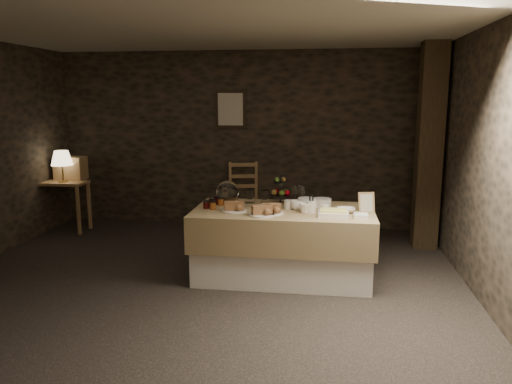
# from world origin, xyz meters

# --- Properties ---
(ground_plane) EXTENTS (5.50, 5.00, 0.01)m
(ground_plane) POSITION_xyz_m (0.00, 0.00, 0.00)
(ground_plane) COLOR black
(ground_plane) RESTS_ON ground
(room_shell) EXTENTS (5.52, 5.02, 2.60)m
(room_shell) POSITION_xyz_m (0.00, 0.00, 1.56)
(room_shell) COLOR black
(room_shell) RESTS_ON ground
(buffet_table) EXTENTS (1.90, 1.01, 0.75)m
(buffet_table) POSITION_xyz_m (0.83, 0.30, 0.43)
(buffet_table) COLOR silver
(buffet_table) RESTS_ON ground_plane
(console_table) EXTENTS (0.68, 0.39, 0.73)m
(console_table) POSITION_xyz_m (-2.50, 1.76, 0.60)
(console_table) COLOR #94704A
(console_table) RESTS_ON ground_plane
(table_lamp) EXTENTS (0.30, 0.30, 0.45)m
(table_lamp) POSITION_xyz_m (-2.45, 1.71, 1.07)
(table_lamp) COLOR #B38B42
(table_lamp) RESTS_ON console_table
(wine_rack) EXTENTS (0.42, 0.26, 0.34)m
(wine_rack) POSITION_xyz_m (-2.45, 1.94, 0.90)
(wine_rack) COLOR #94704A
(wine_rack) RESTS_ON console_table
(chair) EXTENTS (0.55, 0.53, 0.76)m
(chair) POSITION_xyz_m (0.08, 2.32, 0.43)
(chair) COLOR #94704A
(chair) RESTS_ON ground_plane
(timber_column) EXTENTS (0.30, 0.30, 2.60)m
(timber_column) POSITION_xyz_m (2.55, 1.68, 1.30)
(timber_column) COLOR black
(timber_column) RESTS_ON ground_plane
(framed_picture) EXTENTS (0.45, 0.04, 0.55)m
(framed_picture) POSITION_xyz_m (-0.15, 2.47, 1.75)
(framed_picture) COLOR black
(framed_picture) RESTS_ON room_shell
(plate_stack_a) EXTENTS (0.19, 0.19, 0.10)m
(plate_stack_a) POSITION_xyz_m (1.07, 0.45, 0.80)
(plate_stack_a) COLOR white
(plate_stack_a) RESTS_ON buffet_table
(plate_stack_b) EXTENTS (0.20, 0.20, 0.08)m
(plate_stack_b) POSITION_xyz_m (1.23, 0.52, 0.79)
(plate_stack_b) COLOR white
(plate_stack_b) RESTS_ON buffet_table
(cutlery_holder) EXTENTS (0.10, 0.10, 0.12)m
(cutlery_holder) POSITION_xyz_m (1.12, 0.21, 0.81)
(cutlery_holder) COLOR white
(cutlery_holder) RESTS_ON buffet_table
(cup_a) EXTENTS (0.13, 0.13, 0.10)m
(cup_a) POSITION_xyz_m (0.96, 0.31, 0.80)
(cup_a) COLOR white
(cup_a) RESTS_ON buffet_table
(cup_b) EXTENTS (0.14, 0.14, 0.10)m
(cup_b) POSITION_xyz_m (1.06, 0.17, 0.80)
(cup_b) COLOR white
(cup_b) RESTS_ON buffet_table
(mug_c) EXTENTS (0.09, 0.09, 0.09)m
(mug_c) POSITION_xyz_m (0.88, 0.33, 0.80)
(mug_c) COLOR white
(mug_c) RESTS_ON buffet_table
(mug_d) EXTENTS (0.08, 0.08, 0.09)m
(mug_d) POSITION_xyz_m (1.26, 0.20, 0.80)
(mug_d) COLOR white
(mug_d) RESTS_ON buffet_table
(bowl) EXTENTS (0.20, 0.20, 0.05)m
(bowl) POSITION_xyz_m (1.48, 0.25, 0.78)
(bowl) COLOR white
(bowl) RESTS_ON buffet_table
(cake_dome) EXTENTS (0.26, 0.26, 0.26)m
(cake_dome) POSITION_xyz_m (0.17, 0.57, 0.86)
(cake_dome) COLOR #94704A
(cake_dome) RESTS_ON buffet_table
(fruit_stand) EXTENTS (0.23, 0.23, 0.33)m
(fruit_stand) POSITION_xyz_m (0.77, 0.62, 0.88)
(fruit_stand) COLOR black
(fruit_stand) RESTS_ON buffet_table
(bread_platter_left) EXTENTS (0.26, 0.26, 0.11)m
(bread_platter_left) POSITION_xyz_m (0.33, 0.14, 0.79)
(bread_platter_left) COLOR white
(bread_platter_left) RESTS_ON buffet_table
(bread_platter_center) EXTENTS (0.26, 0.26, 0.11)m
(bread_platter_center) POSITION_xyz_m (0.64, -0.01, 0.79)
(bread_platter_center) COLOR white
(bread_platter_center) RESTS_ON buffet_table
(bread_platter_right) EXTENTS (0.26, 0.26, 0.11)m
(bread_platter_right) POSITION_xyz_m (0.72, 0.09, 0.79)
(bread_platter_right) COLOR white
(bread_platter_right) RESTS_ON buffet_table
(jam_jars) EXTENTS (0.18, 0.32, 0.07)m
(jam_jars) POSITION_xyz_m (0.07, 0.32, 0.79)
(jam_jars) COLOR #500E0E
(jam_jars) RESTS_ON buffet_table
(tart_dish) EXTENTS (0.30, 0.22, 0.07)m
(tart_dish) POSITION_xyz_m (1.35, 0.05, 0.78)
(tart_dish) COLOR white
(tart_dish) RESTS_ON buffet_table
(square_dish) EXTENTS (0.14, 0.14, 0.04)m
(square_dish) POSITION_xyz_m (1.62, 0.01, 0.77)
(square_dish) COLOR white
(square_dish) RESTS_ON buffet_table
(menu_frame) EXTENTS (0.18, 0.11, 0.22)m
(menu_frame) POSITION_xyz_m (1.69, 0.35, 0.84)
(menu_frame) COLOR #94704A
(menu_frame) RESTS_ON buffet_table
(storage_jar_a) EXTENTS (0.10, 0.10, 0.16)m
(storage_jar_a) POSITION_xyz_m (0.43, 0.59, 0.83)
(storage_jar_a) COLOR white
(storage_jar_a) RESTS_ON buffet_table
(storage_jar_b) EXTENTS (0.09, 0.09, 0.14)m
(storage_jar_b) POSITION_xyz_m (0.59, 0.63, 0.82)
(storage_jar_b) COLOR white
(storage_jar_b) RESTS_ON buffet_table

